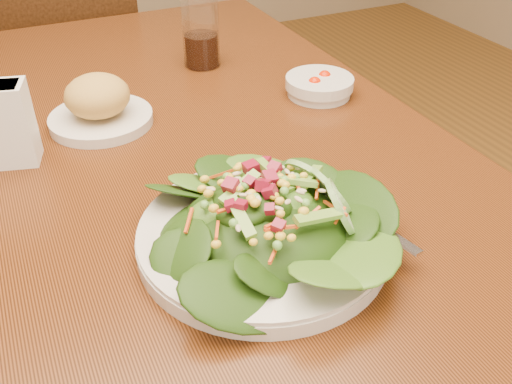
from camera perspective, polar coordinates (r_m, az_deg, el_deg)
dining_table at (r=0.97m, az=-8.74°, el=-0.96°), size 0.90×1.40×0.75m
chair_far at (r=1.85m, az=-18.05°, el=10.43°), size 0.47×0.48×0.94m
salad_plate at (r=0.70m, az=1.49°, el=-2.90°), size 0.31×0.31×0.09m
bread_plate at (r=1.00m, az=-15.45°, el=8.40°), size 0.17×0.17×0.09m
tomato_bowl at (r=1.08m, az=6.34°, el=10.51°), size 0.13×0.13×0.04m
drinking_glass at (r=1.20m, az=-5.51°, el=15.01°), size 0.07×0.07×0.13m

